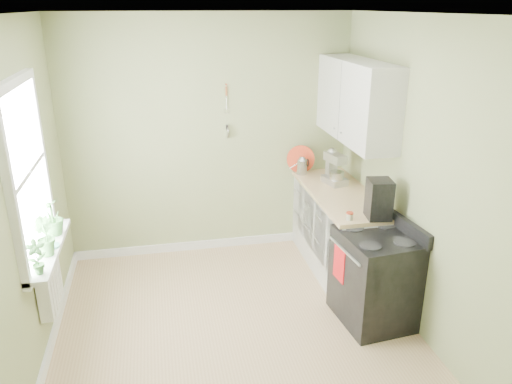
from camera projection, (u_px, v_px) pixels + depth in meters
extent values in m
cube|color=tan|center=(238.00, 338.00, 4.41)|extent=(3.20, 3.60, 0.02)
cube|color=white|center=(233.00, 12.00, 3.45)|extent=(3.20, 3.60, 0.02)
cube|color=#9AA36F|center=(209.00, 139.00, 5.59)|extent=(3.20, 0.02, 2.70)
cube|color=#9AA36F|center=(18.00, 211.00, 3.63)|extent=(0.02, 3.60, 2.70)
cube|color=#9AA36F|center=(422.00, 182.00, 4.24)|extent=(0.02, 3.60, 2.70)
cube|color=white|center=(340.00, 233.00, 5.42)|extent=(0.60, 1.60, 0.87)
cube|color=#D2B381|center=(341.00, 194.00, 5.26)|extent=(0.64, 1.60, 0.04)
cube|color=white|center=(356.00, 101.00, 5.03)|extent=(0.35, 1.40, 0.80)
cube|color=white|center=(25.00, 172.00, 3.84)|extent=(0.02, 1.00, 1.30)
cube|color=white|center=(13.00, 82.00, 3.60)|extent=(0.06, 1.14, 0.07)
cube|color=white|center=(42.00, 251.00, 4.08)|extent=(0.06, 1.14, 0.07)
cube|color=white|center=(28.00, 172.00, 3.84)|extent=(0.04, 1.00, 0.04)
cube|color=white|center=(49.00, 249.00, 4.09)|extent=(0.18, 1.14, 0.04)
cube|color=white|center=(50.00, 288.00, 4.15)|extent=(0.12, 0.50, 0.35)
cylinder|color=#D2B381|center=(226.00, 91.00, 5.42)|extent=(0.02, 0.02, 0.10)
cylinder|color=silver|center=(226.00, 102.00, 5.46)|extent=(0.01, 0.01, 0.16)
cylinder|color=silver|center=(227.00, 132.00, 5.58)|extent=(0.01, 0.14, 0.14)
cube|color=black|center=(374.00, 279.00, 4.54)|extent=(0.67, 0.76, 0.83)
cube|color=black|center=(378.00, 237.00, 4.39)|extent=(0.67, 0.76, 0.03)
cube|color=black|center=(407.00, 227.00, 4.42)|extent=(0.13, 0.70, 0.13)
cylinder|color=#B2B2B7|center=(345.00, 251.00, 4.37)|extent=(0.08, 0.57, 0.02)
cube|color=#AD1316|center=(340.00, 263.00, 4.51)|extent=(0.04, 0.20, 0.35)
cube|color=#B2B2B7|center=(335.00, 180.00, 5.48)|extent=(0.25, 0.32, 0.07)
cube|color=#B2B2B7|center=(331.00, 166.00, 5.55)|extent=(0.13, 0.10, 0.21)
cube|color=#B2B2B7|center=(335.00, 158.00, 5.41)|extent=(0.19, 0.30, 0.09)
sphere|color=#B2B2B7|center=(332.00, 153.00, 5.49)|extent=(0.11, 0.11, 0.11)
cylinder|color=silver|center=(337.00, 177.00, 5.41)|extent=(0.16, 0.16, 0.13)
cylinder|color=silver|center=(302.00, 167.00, 5.78)|extent=(0.12, 0.12, 0.17)
cone|color=silver|center=(302.00, 158.00, 5.74)|extent=(0.12, 0.12, 0.04)
cylinder|color=silver|center=(295.00, 165.00, 5.75)|extent=(0.11, 0.06, 0.09)
cube|color=black|center=(379.00, 199.00, 4.56)|extent=(0.24, 0.26, 0.37)
cylinder|color=black|center=(375.00, 210.00, 4.59)|extent=(0.12, 0.12, 0.13)
cylinder|color=red|center=(301.00, 159.00, 5.81)|extent=(0.33, 0.13, 0.32)
cylinder|color=#A39E81|center=(350.00, 217.00, 4.56)|extent=(0.06, 0.06, 0.06)
cylinder|color=red|center=(350.00, 213.00, 4.55)|extent=(0.07, 0.07, 0.01)
imported|color=#386D31|center=(36.00, 257.00, 3.62)|extent=(0.17, 0.15, 0.27)
imported|color=#386D31|center=(44.00, 237.00, 3.90)|extent=(0.22, 0.22, 0.31)
imported|color=#386D31|center=(52.00, 217.00, 4.25)|extent=(0.22, 0.22, 0.32)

